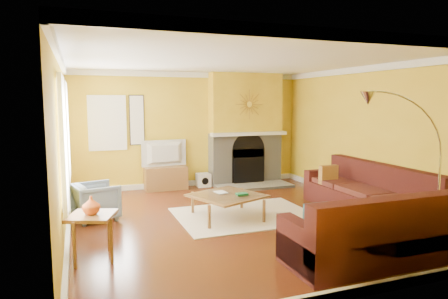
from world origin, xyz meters
name	(u,v)px	position (x,y,z in m)	size (l,w,h in m)	color
floor	(237,220)	(0.00, 0.00, -0.01)	(5.50, 6.00, 0.02)	#602B14
ceiling	(238,59)	(0.00, 0.00, 2.71)	(5.50, 6.00, 0.02)	white
wall_back	(190,130)	(0.00, 3.01, 1.35)	(5.50, 0.02, 2.70)	gold
wall_front	(353,171)	(0.00, -3.01, 1.35)	(5.50, 0.02, 2.70)	gold
wall_left	(61,148)	(-2.76, 0.00, 1.35)	(0.02, 6.00, 2.70)	gold
wall_right	(370,137)	(2.76, 0.00, 1.35)	(0.02, 6.00, 2.70)	gold
baseboard	(237,216)	(0.00, 0.00, 0.06)	(5.50, 6.00, 0.12)	white
crown_molding	(238,64)	(0.00, 0.00, 2.64)	(5.50, 6.00, 0.12)	white
window_left_near	(66,132)	(-2.72, 1.30, 1.50)	(0.06, 1.22, 1.72)	white
window_left_far	(62,142)	(-2.72, -0.60, 1.50)	(0.06, 1.22, 1.72)	white
window_back	(107,123)	(-1.90, 2.96, 1.55)	(0.82, 0.06, 1.22)	white
wall_art	(137,120)	(-1.25, 2.97, 1.60)	(0.34, 0.04, 1.14)	white
fireplace	(245,129)	(1.35, 2.80, 1.35)	(1.80, 0.40, 2.70)	gray
mantel	(249,134)	(1.35, 2.56, 1.25)	(1.92, 0.22, 0.08)	white
hearth	(254,186)	(1.35, 2.25, 0.03)	(1.80, 0.70, 0.06)	gray
sunburst	(249,104)	(1.35, 2.57, 1.95)	(0.70, 0.04, 0.70)	olive
rug	(245,215)	(0.22, 0.17, 0.01)	(2.40, 1.80, 0.02)	beige
sectional_sofa	(332,200)	(1.28, -0.91, 0.45)	(2.95, 3.58, 0.90)	#471916
coffee_table	(227,206)	(-0.14, 0.15, 0.21)	(1.07, 1.07, 0.42)	white
media_console	(166,178)	(-0.66, 2.77, 0.27)	(0.97, 0.44, 0.53)	olive
tv	(165,154)	(-0.66, 2.77, 0.83)	(1.05, 0.14, 0.61)	black
subwoofer	(203,180)	(0.25, 2.77, 0.16)	(0.31, 0.31, 0.31)	white
armchair	(96,201)	(-2.28, 0.83, 0.32)	(0.69, 0.71, 0.64)	slate
side_table	(92,237)	(-2.40, -0.98, 0.30)	(0.55, 0.55, 0.60)	olive
vase	(91,205)	(-2.40, -0.98, 0.72)	(0.23, 0.23, 0.24)	#D8591E
book	(216,193)	(-0.30, 0.25, 0.44)	(0.18, 0.24, 0.02)	white
arc_lamp	(407,174)	(1.53, -2.17, 1.07)	(1.36, 0.36, 2.14)	silver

